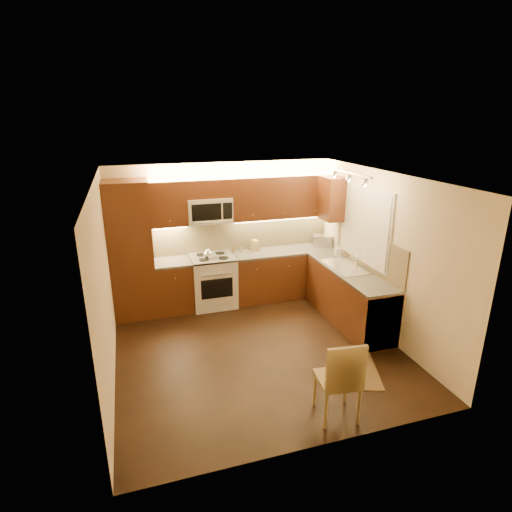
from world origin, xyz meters
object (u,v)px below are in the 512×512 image
object	(u,v)px
stove	(213,281)
knife_block	(255,245)
soap_bottle	(338,250)
dining_chair	(338,377)
sink	(346,263)
kettle	(208,253)
microwave	(209,210)
toaster_oven	(322,240)

from	to	relation	value
stove	knife_block	size ratio (longest dim) A/B	4.58
soap_bottle	dining_chair	bearing A→B (deg)	-113.64
stove	sink	xyz separation A→B (m)	(2.00, -1.12, 0.52)
stove	knife_block	world-z (taller)	knife_block
kettle	soap_bottle	size ratio (longest dim) A/B	0.99
stove	soap_bottle	xyz separation A→B (m)	(2.16, -0.53, 0.54)
microwave	sink	world-z (taller)	microwave
kettle	toaster_oven	xyz separation A→B (m)	(2.23, 0.13, -0.01)
sink	toaster_oven	bearing A→B (deg)	83.27
stove	toaster_oven	world-z (taller)	toaster_oven
kettle	knife_block	size ratio (longest dim) A/B	0.96
toaster_oven	stove	bearing A→B (deg)	-160.12
microwave	knife_block	xyz separation A→B (m)	(0.84, 0.03, -0.72)
knife_block	microwave	bearing A→B (deg)	160.88
sink	toaster_oven	distance (m)	1.20
sink	dining_chair	bearing A→B (deg)	-120.45
kettle	microwave	bearing A→B (deg)	77.34
microwave	kettle	distance (m)	0.74
microwave	dining_chair	world-z (taller)	microwave
toaster_oven	knife_block	world-z (taller)	toaster_oven
dining_chair	microwave	bearing A→B (deg)	108.56
stove	sink	bearing A→B (deg)	-29.36
sink	soap_bottle	size ratio (longest dim) A/B	4.41
sink	dining_chair	distance (m)	2.56
microwave	toaster_oven	world-z (taller)	microwave
stove	kettle	bearing A→B (deg)	-143.60
kettle	knife_block	distance (m)	0.95
kettle	dining_chair	distance (m)	3.37
sink	stove	bearing A→B (deg)	150.64
kettle	soap_bottle	world-z (taller)	kettle
kettle	toaster_oven	size ratio (longest dim) A/B	0.54
knife_block	soap_bottle	world-z (taller)	knife_block
microwave	sink	distance (m)	2.48
microwave	knife_block	size ratio (longest dim) A/B	3.78
soap_bottle	dining_chair	world-z (taller)	soap_bottle
kettle	knife_block	xyz separation A→B (m)	(0.92, 0.23, -0.02)
knife_block	soap_bottle	size ratio (longest dim) A/B	1.03
toaster_oven	dining_chair	world-z (taller)	toaster_oven
microwave	sink	xyz separation A→B (m)	(2.00, -1.26, -0.74)
microwave	toaster_oven	xyz separation A→B (m)	(2.14, -0.06, -0.71)
stove	sink	distance (m)	2.35
sink	toaster_oven	xyz separation A→B (m)	(0.14, 1.20, 0.03)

